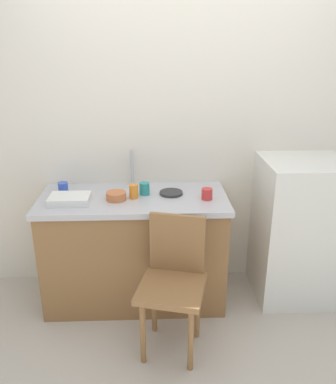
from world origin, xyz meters
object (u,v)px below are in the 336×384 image
Objects in this scene: dish_tray at (70,199)px; terracotta_bowl at (116,196)px; cup_red at (207,194)px; cup_orange at (134,191)px; cup_teal at (144,189)px; hotplate at (171,193)px; refrigerator at (299,230)px; chair at (173,279)px; cup_blue at (63,188)px.

dish_tray is 1.96× the size of terracotta_bowl.
cup_red reaches higher than terracotta_bowl.
dish_tray is 0.45m from cup_orange.
cup_orange is at bearing -136.86° from cup_teal.
refrigerator is at bearing -1.29° from hotplate.
cup_red is 0.89× the size of cup_teal.
refrigerator reaches higher than terracotta_bowl.
refrigerator is 0.82m from cup_red.
terracotta_bowl is at bearing -167.26° from cup_orange.
chair is 0.73m from cup_teal.
cup_orange is (-0.26, 0.51, 0.41)m from chair.
hotplate is (0.01, 0.57, 0.37)m from chair.
cup_blue is (-0.08, 0.19, 0.01)m from dish_tray.
hotplate is 1.90× the size of cup_teal.
chair is at bearing -119.35° from cup_red.
hotplate is at bearing -1.16° from cup_teal.
cup_red is at bearing -1.25° from terracotta_bowl.
cup_teal is at bearing 178.84° from hotplate.
terracotta_bowl is 1.79× the size of cup_blue.
chair is 0.68m from hotplate.
chair is (-1.00, -0.55, -0.05)m from refrigerator.
refrigerator reaches higher than cup_orange.
cup_teal reaches higher than dish_tray.
cup_red is (-0.74, -0.09, 0.34)m from refrigerator.
hotplate is at bearing -4.34° from cup_blue.
chair is 8.87× the size of cup_orange.
cup_orange is (0.12, 0.03, 0.02)m from terracotta_bowl.
cup_blue is at bearing 170.83° from cup_red.
cup_blue is (-0.53, 0.13, -0.01)m from cup_orange.
refrigerator is at bearing 42.99° from chair.
cup_red is at bearing -4.63° from cup_orange.
cup_blue is (-1.79, 0.08, 0.34)m from refrigerator.
cup_orange is (-0.08, -0.07, 0.01)m from cup_teal.
refrigerator reaches higher than cup_red.
refrigerator is 1.31m from cup_orange.
cup_teal is at bearing 26.28° from terracotta_bowl.
cup_teal is at bearing 14.48° from dish_tray.
chair is at bearing -32.17° from dish_tray.
hotplate is at bearing 10.32° from dish_tray.
terracotta_bowl reaches higher than hotplate.
cup_blue reaches higher than chair.
hotplate is at bearing 156.49° from cup_red.
cup_teal is (0.52, 0.13, 0.02)m from dish_tray.
cup_orange is at bearing -13.53° from cup_blue.
cup_teal is 0.10m from cup_orange.
cup_orange reaches higher than cup_blue.
dish_tray is at bearing -169.68° from hotplate.
refrigerator is 7.75× the size of terracotta_bowl.
refrigerator is at bearing -2.66° from cup_blue.
refrigerator is 11.02× the size of cup_orange.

